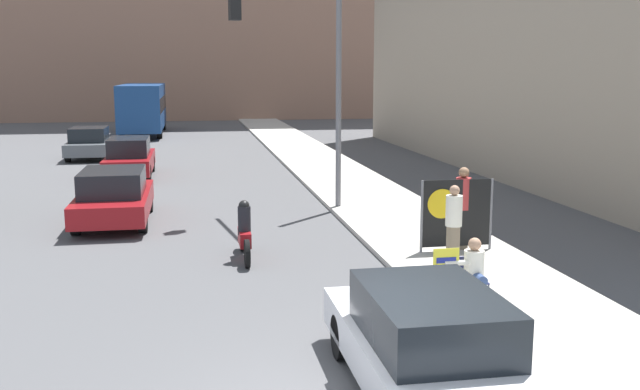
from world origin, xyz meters
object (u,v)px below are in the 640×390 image
at_px(protest_banner, 456,213).
at_px(jogger_on_sidewalk, 454,224).
at_px(pedestrian_behind, 463,207).
at_px(car_on_road_distant, 90,143).
at_px(car_on_road_midblock, 130,158).
at_px(traffic_light_pole, 303,58).
at_px(parked_car_curbside, 427,344).
at_px(seated_protester, 474,271).
at_px(car_on_road_nearest, 114,196).
at_px(motorcycle_on_road, 244,234).
at_px(city_bus_on_road, 143,106).

bearing_deg(protest_banner, jogger_on_sidewalk, -113.52).
bearing_deg(pedestrian_behind, jogger_on_sidewalk, 96.10).
bearing_deg(car_on_road_distant, car_on_road_midblock, -70.31).
distance_m(protest_banner, traffic_light_pole, 6.98).
relative_size(pedestrian_behind, parked_car_curbside, 0.42).
relative_size(seated_protester, parked_car_curbside, 0.27).
bearing_deg(traffic_light_pole, jogger_on_sidewalk, -72.47).
bearing_deg(car_on_road_nearest, traffic_light_pole, 5.83).
bearing_deg(motorcycle_on_road, car_on_road_midblock, 104.76).
distance_m(traffic_light_pole, parked_car_curbside, 12.67).
bearing_deg(car_on_road_midblock, parked_car_curbside, -75.65).
xyz_separation_m(pedestrian_behind, motorcycle_on_road, (-4.85, 0.40, -0.51)).
height_order(pedestrian_behind, traffic_light_pole, traffic_light_pole).
relative_size(car_on_road_nearest, motorcycle_on_road, 2.22).
relative_size(seated_protester, protest_banner, 0.70).
bearing_deg(car_on_road_nearest, car_on_road_distant, 99.71).
height_order(jogger_on_sidewalk, traffic_light_pole, traffic_light_pole).
relative_size(pedestrian_behind, motorcycle_on_road, 0.91).
xyz_separation_m(jogger_on_sidewalk, pedestrian_behind, (0.67, 1.21, 0.11)).
relative_size(seated_protester, pedestrian_behind, 0.64).
bearing_deg(city_bus_on_road, car_on_road_midblock, -88.14).
bearing_deg(car_on_road_nearest, motorcycle_on_road, -54.25).
relative_size(protest_banner, city_bus_on_road, 0.16).
height_order(jogger_on_sidewalk, car_on_road_nearest, jogger_on_sidewalk).
height_order(jogger_on_sidewalk, motorcycle_on_road, jogger_on_sidewalk).
height_order(city_bus_on_road, motorcycle_on_road, city_bus_on_road).
relative_size(parked_car_curbside, car_on_road_nearest, 0.98).
relative_size(protest_banner, motorcycle_on_road, 0.83).
bearing_deg(jogger_on_sidewalk, car_on_road_nearest, -54.27).
distance_m(pedestrian_behind, traffic_light_pole, 6.89).
relative_size(car_on_road_nearest, car_on_road_midblock, 0.98).
bearing_deg(jogger_on_sidewalk, motorcycle_on_road, -36.02).
relative_size(car_on_road_midblock, city_bus_on_road, 0.44).
distance_m(traffic_light_pole, car_on_road_distant, 17.03).
bearing_deg(parked_car_curbside, traffic_light_pole, 88.24).
distance_m(parked_car_curbside, car_on_road_nearest, 12.57).
relative_size(seated_protester, car_on_road_nearest, 0.26).
bearing_deg(pedestrian_behind, traffic_light_pole, -27.67).
relative_size(jogger_on_sidewalk, car_on_road_midblock, 0.36).
distance_m(jogger_on_sidewalk, traffic_light_pole, 7.71).
distance_m(parked_car_curbside, city_bus_on_road, 40.15).
bearing_deg(traffic_light_pole, seated_protester, -81.08).
distance_m(jogger_on_sidewalk, car_on_road_midblock, 16.55).
height_order(car_on_road_distant, city_bus_on_road, city_bus_on_road).
bearing_deg(traffic_light_pole, pedestrian_behind, -62.85).
xyz_separation_m(parked_car_curbside, car_on_road_nearest, (-4.91, 11.57, 0.02)).
bearing_deg(seated_protester, jogger_on_sidewalk, 81.83).
relative_size(parked_car_curbside, car_on_road_distant, 1.05).
xyz_separation_m(pedestrian_behind, city_bus_on_road, (-8.93, 32.96, 0.78)).
bearing_deg(car_on_road_nearest, jogger_on_sidewalk, -39.31).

